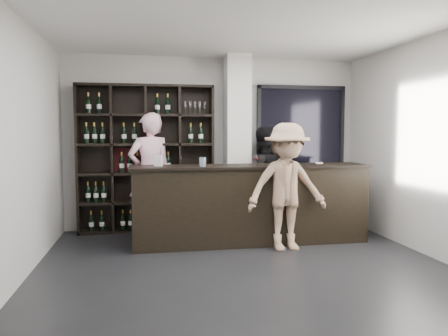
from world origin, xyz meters
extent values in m
cube|color=black|center=(0.00, 0.00, -0.01)|extent=(5.00, 5.50, 0.01)
cube|color=silver|center=(0.35, 2.47, 1.45)|extent=(0.40, 0.40, 2.90)
cube|color=black|center=(1.55, 2.69, 1.40)|extent=(1.60, 0.08, 2.10)
cube|color=black|center=(1.55, 2.69, 1.40)|extent=(1.48, 0.02, 1.98)
cube|color=black|center=(0.35, 1.50, 0.56)|extent=(3.41, 0.64, 1.12)
cube|color=black|center=(0.35, 1.50, 1.14)|extent=(3.49, 0.72, 0.03)
imported|color=#FFC1D0|center=(-1.10, 2.40, 0.97)|extent=(0.82, 0.66, 1.94)
imported|color=black|center=(0.76, 2.37, 0.86)|extent=(0.91, 0.75, 1.72)
imported|color=#A48064|center=(0.75, 1.05, 0.88)|extent=(1.18, 0.72, 1.76)
cylinder|color=silver|center=(-0.37, 1.39, 1.22)|extent=(0.10, 0.10, 0.13)
cube|color=white|center=(1.45, 1.59, 1.16)|extent=(0.15, 0.15, 0.02)
cube|color=white|center=(-0.99, 1.51, 1.23)|extent=(0.12, 0.09, 0.16)
camera|label=1|loc=(-1.15, -4.69, 1.63)|focal=35.00mm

